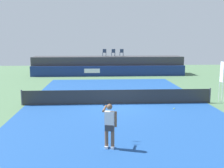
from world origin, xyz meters
TOP-DOWN VIEW (x-y plane):
  - ground_plane at (0.00, 3.00)m, footprint 48.00×48.00m
  - court_inner at (0.00, 0.00)m, footprint 12.00×22.00m
  - sponsor_wall at (-0.01, 13.50)m, footprint 18.00×0.22m
  - spectator_platform at (0.00, 15.30)m, footprint 18.00×2.80m
  - spectator_chair_far_left at (-0.43, 15.50)m, footprint 0.47×0.47m
  - spectator_chair_left at (0.64, 15.27)m, footprint 0.47×0.47m
  - spectator_chair_center at (1.67, 15.39)m, footprint 0.45×0.45m
  - umpire_chair at (7.01, -0.00)m, footprint 0.45×0.45m
  - tennis_net at (0.00, 0.00)m, footprint 12.40×0.02m
  - net_post_near at (-6.20, 0.00)m, footprint 0.10×0.10m
  - net_post_far at (6.20, 0.00)m, footprint 0.10×0.10m
  - tennis_player at (-0.87, -7.13)m, footprint 0.56×1.22m
  - tennis_ball at (3.33, -1.53)m, footprint 0.07×0.07m

SIDE VIEW (x-z plane):
  - ground_plane at x=0.00m, z-range 0.00..0.00m
  - court_inner at x=0.00m, z-range 0.00..0.00m
  - tennis_ball at x=3.33m, z-range 0.00..0.07m
  - tennis_net at x=0.00m, z-range 0.00..0.95m
  - net_post_near at x=-6.20m, z-range 0.00..1.00m
  - net_post_far at x=6.20m, z-range 0.00..1.00m
  - sponsor_wall at x=-0.01m, z-range 0.00..1.20m
  - tennis_player at x=-0.87m, z-range 0.07..1.84m
  - spectator_platform at x=0.00m, z-range 0.00..2.20m
  - umpire_chair at x=7.01m, z-range 0.21..2.97m
  - spectator_chair_far_left at x=-0.43m, z-range 2.25..3.14m
  - spectator_chair_left at x=0.64m, z-range 2.25..3.14m
  - spectator_chair_center at x=1.67m, z-range 2.25..3.14m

